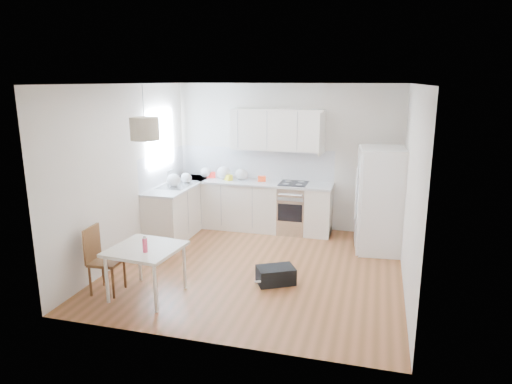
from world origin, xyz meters
TOP-DOWN VIEW (x-y plane):
  - floor at (0.00, 0.00)m, footprint 4.20×4.20m
  - ceiling at (0.00, 0.00)m, footprint 4.20×4.20m
  - wall_back at (0.00, 2.10)m, footprint 4.20×0.00m
  - wall_left at (-2.10, 0.00)m, footprint 0.00×4.20m
  - wall_right at (2.10, 0.00)m, footprint 0.00×4.20m
  - window_glassblock at (-2.09, 1.15)m, footprint 0.02×1.00m
  - cabinets_back at (-0.60, 1.80)m, footprint 3.00×0.60m
  - cabinets_left at (-1.80, 1.20)m, footprint 0.60×1.80m
  - counter_back at (-0.60, 1.80)m, footprint 3.02×0.64m
  - counter_left at (-1.80, 1.20)m, footprint 0.64×1.82m
  - backsplash_back at (-0.60, 2.09)m, footprint 3.00×0.01m
  - backsplash_left at (-2.09, 1.20)m, footprint 0.01×1.80m
  - upper_cabinets at (-0.15, 1.94)m, footprint 1.70×0.32m
  - range_oven at (0.20, 1.80)m, footprint 0.50×0.61m
  - sink at (-1.80, 1.15)m, footprint 0.50×0.80m
  - refrigerator at (1.75, 1.27)m, footprint 0.90×0.93m
  - dining_table at (-1.16, -1.25)m, footprint 0.92×0.92m
  - dining_chair at (-1.71, -1.30)m, footprint 0.40×0.40m
  - drink_bottle at (-1.07, -1.40)m, footprint 0.08×0.08m
  - gym_bag at (0.39, -0.45)m, footprint 0.60×0.53m
  - pendant_lamp at (-1.09, -1.21)m, footprint 0.46×0.46m
  - grocery_bag_a at (-1.53, 1.88)m, footprint 0.22×0.19m
  - grocery_bag_b at (-1.15, 1.83)m, footprint 0.27×0.23m
  - grocery_bag_c at (-0.81, 1.85)m, footprint 0.24×0.20m
  - grocery_bag_d at (-1.71, 1.35)m, footprint 0.20×0.17m
  - grocery_bag_e at (-1.81, 1.03)m, footprint 0.25×0.21m
  - snack_orange at (-0.41, 1.83)m, footprint 0.17×0.13m
  - snack_yellow at (-1.04, 1.76)m, footprint 0.18×0.17m
  - snack_red at (-1.43, 1.90)m, footprint 0.19×0.15m

SIDE VIEW (x-z plane):
  - floor at x=0.00m, z-range 0.00..0.00m
  - gym_bag at x=0.39m, z-range 0.00..0.23m
  - cabinets_back at x=-0.60m, z-range 0.00..0.88m
  - cabinets_left at x=-1.80m, z-range 0.00..0.88m
  - range_oven at x=0.20m, z-range 0.00..0.88m
  - dining_chair at x=-1.71m, z-range 0.00..0.90m
  - dining_table at x=-1.16m, z-range 0.26..0.93m
  - drink_bottle at x=-1.07m, z-range 0.66..0.88m
  - refrigerator at x=1.75m, z-range 0.00..1.71m
  - counter_back at x=-0.60m, z-range 0.88..0.92m
  - counter_left at x=-1.80m, z-range 0.88..0.92m
  - sink at x=-1.80m, z-range 0.84..0.99m
  - snack_orange at x=-0.41m, z-range 0.92..1.02m
  - snack_yellow at x=-1.04m, z-range 0.92..1.03m
  - snack_red at x=-1.43m, z-range 0.92..1.03m
  - grocery_bag_d at x=-1.71m, z-range 0.92..1.10m
  - grocery_bag_a at x=-1.53m, z-range 0.92..1.12m
  - grocery_bag_c at x=-0.81m, z-range 0.92..1.13m
  - grocery_bag_e at x=-1.81m, z-range 0.92..1.15m
  - grocery_bag_b at x=-1.15m, z-range 0.92..1.16m
  - backsplash_back at x=-0.60m, z-range 0.92..1.50m
  - backsplash_left at x=-2.09m, z-range 0.92..1.50m
  - wall_back at x=0.00m, z-range -0.75..3.45m
  - wall_left at x=-2.10m, z-range -0.75..3.45m
  - wall_right at x=2.10m, z-range -0.75..3.45m
  - window_glassblock at x=-2.09m, z-range 1.25..2.25m
  - upper_cabinets at x=-0.15m, z-range 1.50..2.25m
  - pendant_lamp at x=-1.09m, z-range 2.04..2.32m
  - ceiling at x=0.00m, z-range 2.70..2.70m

